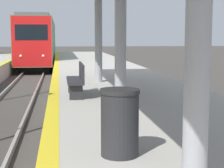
% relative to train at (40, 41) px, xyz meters
% --- Properties ---
extents(train, '(2.71, 20.77, 4.29)m').
position_rel_train_xyz_m(train, '(0.00, 0.00, 0.00)').
color(train, black).
rests_on(train, ground).
extents(trash_bin, '(0.56, 0.56, 0.94)m').
position_rel_train_xyz_m(trash_bin, '(2.65, -30.97, -0.74)').
color(trash_bin, '#262628').
rests_on(trash_bin, platform_right).
extents(bench, '(0.44, 1.67, 0.92)m').
position_rel_train_xyz_m(bench, '(2.32, -25.54, -0.72)').
color(bench, '#28282D').
rests_on(bench, platform_right).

